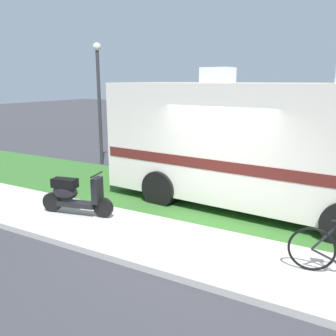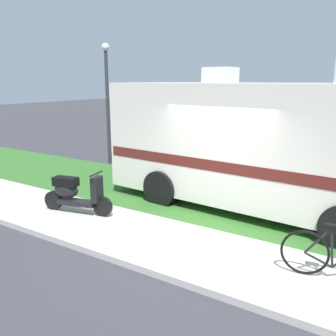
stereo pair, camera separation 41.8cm
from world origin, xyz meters
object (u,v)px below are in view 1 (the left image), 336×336
object	(u,v)px
scooter	(74,194)
pickup_truck_near	(314,148)
motorhome_rv	(262,141)
street_lamp_post	(99,93)

from	to	relation	value
scooter	pickup_truck_near	bearing A→B (deg)	59.44
motorhome_rv	street_lamp_post	bearing A→B (deg)	163.79
scooter	motorhome_rv	bearing A→B (deg)	39.39
pickup_truck_near	street_lamp_post	world-z (taller)	street_lamp_post
motorhome_rv	scooter	distance (m)	4.45
scooter	pickup_truck_near	world-z (taller)	pickup_truck_near
scooter	street_lamp_post	size ratio (longest dim) A/B	0.39
pickup_truck_near	street_lamp_post	xyz separation A→B (m)	(-7.03, -2.08, 1.67)
scooter	pickup_truck_near	distance (m)	7.77
motorhome_rv	scooter	xyz separation A→B (m)	(-3.34, -2.74, -1.08)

